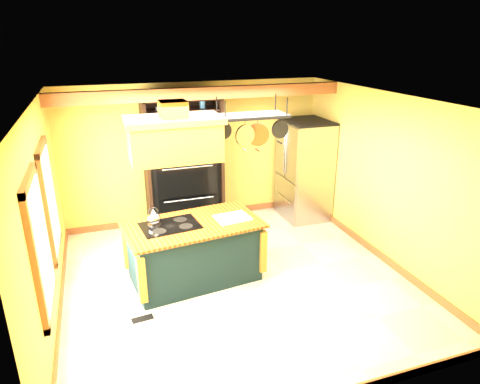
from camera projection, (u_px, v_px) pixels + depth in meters
floor at (236, 280)px, 6.51m from camera, size 5.00×5.00×0.00m
ceiling at (235, 101)px, 5.57m from camera, size 5.00×5.00×0.00m
wall_back at (195, 153)px, 8.26m from camera, size 5.00×0.02×2.70m
wall_front at (324, 292)px, 3.82m from camera, size 5.00×0.02×2.70m
wall_left at (44, 221)px, 5.28m from camera, size 0.02×5.00×2.70m
wall_right at (385, 179)px, 6.80m from camera, size 0.02×5.00×2.70m
ceiling_beam at (203, 93)px, 7.11m from camera, size 5.00×0.15×0.20m
window_near at (40, 245)px, 4.56m from camera, size 0.06×1.06×1.56m
window_far at (50, 200)px, 5.80m from camera, size 0.06×1.06×1.56m
kitchen_island at (194, 251)px, 6.40m from camera, size 2.08×1.31×1.11m
range_hood at (175, 137)px, 5.72m from camera, size 1.28×0.72×0.80m
pot_rack at (252, 122)px, 6.02m from camera, size 1.06×0.50×0.73m
refrigerator at (304, 172)px, 8.49m from camera, size 0.84×0.99×1.93m
hutch at (184, 179)px, 8.07m from camera, size 1.41×0.64×2.49m
floor_register at (142, 319)px, 5.61m from camera, size 0.29×0.15×0.01m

